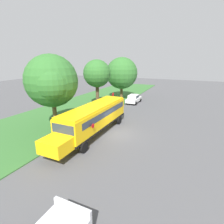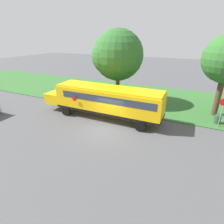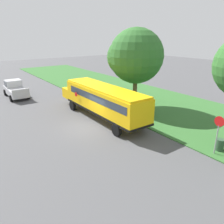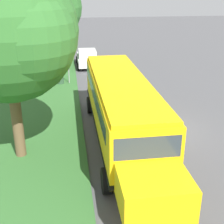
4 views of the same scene
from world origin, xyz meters
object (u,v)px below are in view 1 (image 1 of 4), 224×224
at_px(car_white_nearest, 134,98).
at_px(trash_bin, 109,106).
at_px(oak_tree_beside_bus, 52,82).
at_px(oak_tree_far_end, 122,73).
at_px(school_bus, 94,117).
at_px(oak_tree_roadside_mid, 97,73).
at_px(stop_sign, 113,99).

xyz_separation_m(car_white_nearest, trash_bin, (-2.49, -5.40, -0.43)).
bearing_deg(car_white_nearest, oak_tree_beside_bus, -103.58).
bearing_deg(trash_bin, oak_tree_far_end, 96.36).
xyz_separation_m(school_bus, oak_tree_beside_bus, (-4.55, -0.93, 3.63)).
height_order(school_bus, oak_tree_roadside_mid, oak_tree_roadside_mid).
bearing_deg(stop_sign, car_white_nearest, 71.42).
relative_size(school_bus, oak_tree_roadside_mid, 1.58).
bearing_deg(oak_tree_beside_bus, school_bus, 11.51).
distance_m(oak_tree_beside_bus, oak_tree_roadside_mid, 10.78).
relative_size(school_bus, oak_tree_far_end, 1.49).
distance_m(oak_tree_beside_bus, trash_bin, 12.20).
bearing_deg(oak_tree_beside_bus, stop_sign, 78.94).
height_order(oak_tree_beside_bus, stop_sign, oak_tree_beside_bus).
height_order(car_white_nearest, stop_sign, stop_sign).
bearing_deg(trash_bin, car_white_nearest, 65.22).
distance_m(school_bus, stop_sign, 10.39).
relative_size(car_white_nearest, oak_tree_beside_bus, 0.52).
relative_size(school_bus, stop_sign, 4.53).
height_order(stop_sign, trash_bin, stop_sign).
relative_size(oak_tree_far_end, stop_sign, 3.04).
bearing_deg(school_bus, trash_bin, 107.07).
height_order(car_white_nearest, oak_tree_beside_bus, oak_tree_beside_bus).
bearing_deg(oak_tree_beside_bus, trash_bin, 82.42).
xyz_separation_m(car_white_nearest, oak_tree_beside_bus, (-3.96, -16.39, 4.67)).
xyz_separation_m(stop_sign, trash_bin, (-0.69, -0.05, -1.29)).
bearing_deg(stop_sign, oak_tree_far_end, 101.68).
xyz_separation_m(car_white_nearest, oak_tree_roadside_mid, (-4.57, -5.62, 4.80)).
bearing_deg(oak_tree_roadside_mid, car_white_nearest, 50.93).
bearing_deg(car_white_nearest, oak_tree_roadside_mid, -129.07).
bearing_deg(stop_sign, oak_tree_beside_bus, -101.06).
xyz_separation_m(oak_tree_beside_bus, stop_sign, (2.16, 11.03, -3.81)).
xyz_separation_m(oak_tree_beside_bus, oak_tree_roadside_mid, (-0.61, 10.76, 0.12)).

